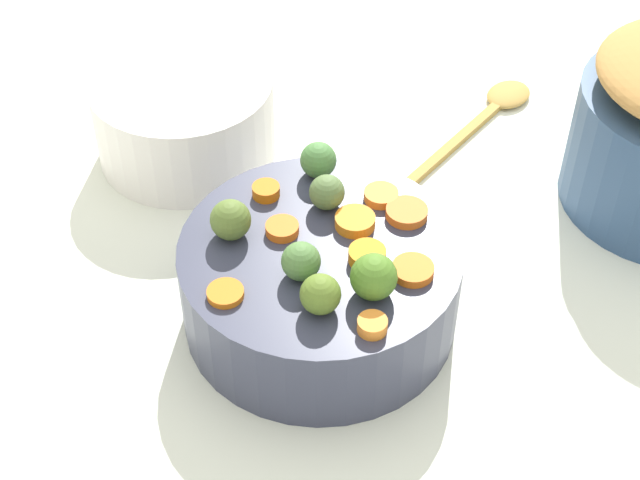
# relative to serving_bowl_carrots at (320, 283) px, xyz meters

# --- Properties ---
(tabletop) EXTENTS (2.40, 2.40, 0.02)m
(tabletop) POSITION_rel_serving_bowl_carrots_xyz_m (0.04, 0.02, -0.06)
(tabletop) COLOR white
(tabletop) RESTS_ON ground
(serving_bowl_carrots) EXTENTS (0.25, 0.25, 0.09)m
(serving_bowl_carrots) POSITION_rel_serving_bowl_carrots_xyz_m (0.00, 0.00, 0.00)
(serving_bowl_carrots) COLOR #36394F
(serving_bowl_carrots) RESTS_ON tabletop
(carrot_slice_0) EXTENTS (0.05, 0.05, 0.01)m
(carrot_slice_0) POSITION_rel_serving_bowl_carrots_xyz_m (0.03, -0.08, 0.05)
(carrot_slice_0) COLOR orange
(carrot_slice_0) RESTS_ON serving_bowl_carrots
(carrot_slice_1) EXTENTS (0.04, 0.04, 0.01)m
(carrot_slice_1) POSITION_rel_serving_bowl_carrots_xyz_m (-0.10, -0.03, 0.05)
(carrot_slice_1) COLOR orange
(carrot_slice_1) RESTS_ON serving_bowl_carrots
(carrot_slice_2) EXTENTS (0.04, 0.04, 0.01)m
(carrot_slice_2) POSITION_rel_serving_bowl_carrots_xyz_m (0.03, 0.03, 0.05)
(carrot_slice_2) COLOR orange
(carrot_slice_2) RESTS_ON serving_bowl_carrots
(carrot_slice_3) EXTENTS (0.05, 0.05, 0.01)m
(carrot_slice_3) POSITION_rel_serving_bowl_carrots_xyz_m (-0.04, -0.07, 0.05)
(carrot_slice_3) COLOR orange
(carrot_slice_3) RESTS_ON serving_bowl_carrots
(carrot_slice_4) EXTENTS (0.04, 0.04, 0.01)m
(carrot_slice_4) POSITION_rel_serving_bowl_carrots_xyz_m (0.02, -0.04, 0.05)
(carrot_slice_4) COLOR orange
(carrot_slice_4) RESTS_ON serving_bowl_carrots
(carrot_slice_5) EXTENTS (0.04, 0.04, 0.01)m
(carrot_slice_5) POSITION_rel_serving_bowl_carrots_xyz_m (0.05, -0.07, 0.05)
(carrot_slice_5) COLOR orange
(carrot_slice_5) RESTS_ON serving_bowl_carrots
(carrot_slice_6) EXTENTS (0.04, 0.04, 0.01)m
(carrot_slice_6) POSITION_rel_serving_bowl_carrots_xyz_m (-0.02, -0.04, 0.05)
(carrot_slice_6) COLOR orange
(carrot_slice_6) RESTS_ON serving_bowl_carrots
(carrot_slice_7) EXTENTS (0.04, 0.04, 0.01)m
(carrot_slice_7) POSITION_rel_serving_bowl_carrots_xyz_m (0.08, 0.04, 0.05)
(carrot_slice_7) COLOR orange
(carrot_slice_7) RESTS_ON serving_bowl_carrots
(carrot_slice_8) EXTENTS (0.04, 0.04, 0.01)m
(carrot_slice_8) POSITION_rel_serving_bowl_carrots_xyz_m (-0.04, 0.09, 0.05)
(carrot_slice_8) COLOR orange
(carrot_slice_8) RESTS_ON serving_bowl_carrots
(brussels_sprout_0) EXTENTS (0.04, 0.04, 0.04)m
(brussels_sprout_0) POSITION_rel_serving_bowl_carrots_xyz_m (0.03, 0.07, 0.06)
(brussels_sprout_0) COLOR #587130
(brussels_sprout_0) RESTS_ON serving_bowl_carrots
(brussels_sprout_1) EXTENTS (0.03, 0.03, 0.03)m
(brussels_sprout_1) POSITION_rel_serving_bowl_carrots_xyz_m (0.05, -0.02, 0.06)
(brussels_sprout_1) COLOR #597540
(brussels_sprout_1) RESTS_ON serving_bowl_carrots
(brussels_sprout_2) EXTENTS (0.04, 0.04, 0.04)m
(brussels_sprout_2) POSITION_rel_serving_bowl_carrots_xyz_m (-0.06, -0.03, 0.07)
(brussels_sprout_2) COLOR #4E7D27
(brussels_sprout_2) RESTS_ON serving_bowl_carrots
(brussels_sprout_3) EXTENTS (0.03, 0.03, 0.03)m
(brussels_sprout_3) POSITION_rel_serving_bowl_carrots_xyz_m (-0.07, 0.01, 0.06)
(brussels_sprout_3) COLOR olive
(brussels_sprout_3) RESTS_ON serving_bowl_carrots
(brussels_sprout_4) EXTENTS (0.03, 0.03, 0.03)m
(brussels_sprout_4) POSITION_rel_serving_bowl_carrots_xyz_m (-0.03, 0.02, 0.06)
(brussels_sprout_4) COLOR #517C3E
(brussels_sprout_4) RESTS_ON serving_bowl_carrots
(brussels_sprout_5) EXTENTS (0.03, 0.03, 0.03)m
(brussels_sprout_5) POSITION_rel_serving_bowl_carrots_xyz_m (0.10, -0.02, 0.06)
(brussels_sprout_5) COLOR #4B7F3F
(brussels_sprout_5) RESTS_ON serving_bowl_carrots
(wooden_spoon) EXTENTS (0.20, 0.23, 0.01)m
(wooden_spoon) POSITION_rel_serving_bowl_carrots_xyz_m (0.27, -0.25, -0.04)
(wooden_spoon) COLOR #BE8F41
(wooden_spoon) RESTS_ON tabletop
(casserole_dish) EXTENTS (0.20, 0.20, 0.10)m
(casserole_dish) POSITION_rel_serving_bowl_carrots_xyz_m (0.27, 0.10, 0.00)
(casserole_dish) COLOR white
(casserole_dish) RESTS_ON tabletop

